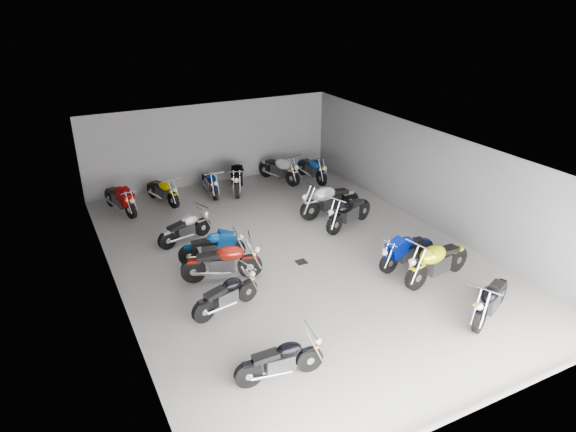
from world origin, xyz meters
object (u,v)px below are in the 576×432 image
motorcycle_right_e (349,212)px  motorcycle_back_a (120,199)px  drain_grate (301,262)px  motorcycle_left_c (226,294)px  motorcycle_right_a (491,299)px  motorcycle_left_a (281,360)px  motorcycle_right_f (329,200)px  motorcycle_right_b (437,261)px  motorcycle_back_c (210,183)px  motorcycle_left_d (223,262)px  motorcycle_left_f (185,228)px  motorcycle_back_b (163,191)px  motorcycle_back_e (279,169)px  motorcycle_back_f (312,169)px  motorcycle_right_c (407,250)px  motorcycle_left_e (213,247)px  motorcycle_back_d (238,177)px

motorcycle_right_e → motorcycle_back_a: size_ratio=1.02×
drain_grate → motorcycle_left_c: bearing=-155.0°
motorcycle_right_e → motorcycle_right_a: bearing=161.5°
motorcycle_left_a → motorcycle_right_f: (5.09, 6.55, 0.11)m
motorcycle_right_b → motorcycle_back_c: size_ratio=1.22×
motorcycle_left_d → motorcycle_back_c: motorcycle_left_d is taller
motorcycle_left_d → motorcycle_right_f: (4.78, 2.38, 0.04)m
drain_grate → motorcycle_left_a: size_ratio=0.17×
motorcycle_left_f → motorcycle_right_e: size_ratio=0.86×
motorcycle_left_a → motorcycle_back_a: bearing=-166.2°
motorcycle_left_f → motorcycle_back_b: 3.43m
motorcycle_back_e → motorcycle_back_f: motorcycle_back_e is taller
motorcycle_right_f → motorcycle_back_a: 7.29m
motorcycle_right_c → motorcycle_back_f: bearing=-16.1°
motorcycle_back_a → motorcycle_right_a: bearing=106.1°
motorcycle_right_b → motorcycle_right_e: size_ratio=1.10×
motorcycle_back_f → motorcycle_back_a: bearing=-3.7°
motorcycle_back_a → motorcycle_back_e: motorcycle_back_e is taller
motorcycle_left_c → motorcycle_left_d: bearing=147.6°
motorcycle_left_f → motorcycle_right_f: (5.02, -0.26, 0.11)m
motorcycle_right_b → drain_grate: bearing=39.0°
motorcycle_left_d → motorcycle_right_c: bearing=88.0°
motorcycle_right_e → motorcycle_back_c: motorcycle_right_e is taller
drain_grate → motorcycle_left_d: size_ratio=0.15×
drain_grate → motorcycle_back_f: motorcycle_back_f is taller
drain_grate → motorcycle_right_a: (2.74, -4.41, 0.50)m
drain_grate → motorcycle_back_a: bearing=123.2°
motorcycle_left_a → motorcycle_left_f: size_ratio=1.02×
motorcycle_right_a → motorcycle_right_f: (-0.29, 6.93, 0.06)m
motorcycle_right_a → motorcycle_right_e: (-0.22, 5.82, 0.04)m
motorcycle_right_c → motorcycle_back_e: bearing=-6.4°
motorcycle_left_e → motorcycle_back_c: size_ratio=0.99×
motorcycle_right_e → motorcycle_back_f: motorcycle_right_e is taller
motorcycle_right_c → motorcycle_back_f: motorcycle_back_f is taller
motorcycle_right_b → motorcycle_back_c: motorcycle_right_b is taller
motorcycle_right_f → motorcycle_back_b: motorcycle_right_f is taller
drain_grate → motorcycle_back_d: (0.52, 6.14, 0.55)m
motorcycle_back_f → motorcycle_right_c: bearing=79.4°
motorcycle_right_b → motorcycle_right_f: size_ratio=1.00×
motorcycle_back_c → motorcycle_right_f: bearing=133.0°
motorcycle_right_c → drain_grate: bearing=51.5°
motorcycle_left_a → motorcycle_back_c: bearing=175.1°
motorcycle_left_e → motorcycle_left_d: bearing=4.6°
motorcycle_left_f → motorcycle_left_e: bearing=-6.0°
motorcycle_left_c → motorcycle_back_d: size_ratio=0.85×
motorcycle_right_a → motorcycle_back_c: size_ratio=1.00×
motorcycle_right_a → motorcycle_right_b: size_ratio=0.83×
motorcycle_back_d → motorcycle_back_c: bearing=18.8°
motorcycle_left_c → motorcycle_left_f: (0.19, 4.08, -0.00)m
motorcycle_left_d → motorcycle_back_c: (1.75, 6.10, -0.06)m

